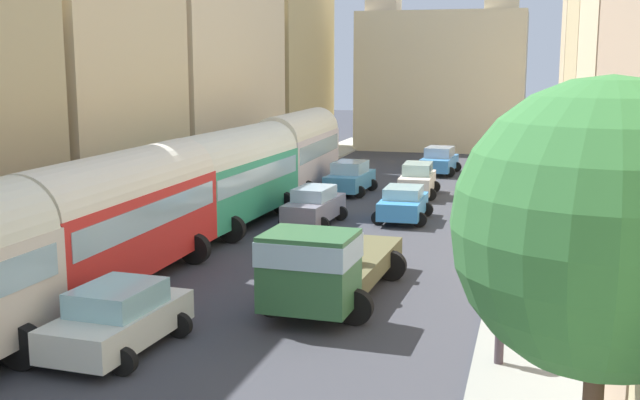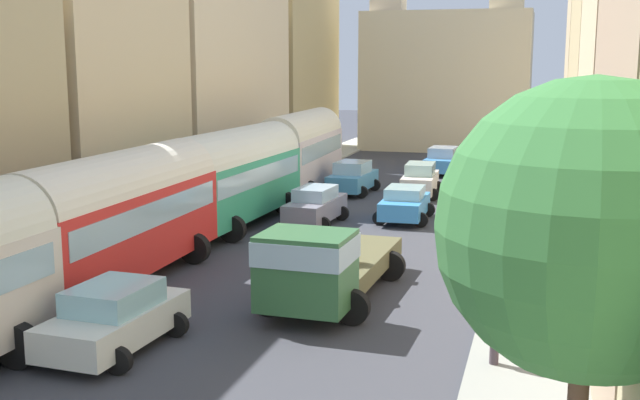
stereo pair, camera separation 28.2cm
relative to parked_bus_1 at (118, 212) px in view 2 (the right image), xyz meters
name	(u,v)px [view 2 (the right image)]	position (x,y,z in m)	size (l,w,h in m)	color
ground_plane	(359,220)	(4.60, 11.50, -2.23)	(154.00, 154.00, 0.00)	#383940
sidewalk_left	(202,210)	(-2.65, 11.50, -2.16)	(2.50, 70.00, 0.14)	#AFAFA4
sidewalk_right	(536,228)	(11.85, 11.50, -2.16)	(2.50, 70.00, 0.14)	gray
building_left_2	(81,94)	(-6.75, 8.81, 3.08)	(5.70, 9.21, 10.61)	beige
building_left_3	(211,65)	(-6.19, 20.91, 4.23)	(5.05, 13.88, 12.86)	beige
building_left_4	(285,67)	(-6.46, 34.59, 4.08)	(5.11, 11.81, 12.61)	tan
building_right_3	(623,70)	(15.32, 18.66, 4.02)	(4.87, 14.30, 12.46)	#CBB380
building_right_4	(606,67)	(15.42, 31.09, 4.12)	(4.63, 9.41, 12.69)	beige
distant_church	(447,72)	(4.60, 40.82, 3.68)	(12.49, 7.29, 17.61)	beige
parked_bus_1	(118,212)	(0.00, 0.00, 0.00)	(3.28, 9.46, 4.01)	red
parked_bus_2	(234,173)	(0.00, 9.00, -0.04)	(3.49, 9.17, 3.98)	#2F986F
parked_bus_3	(301,147)	(0.00, 18.00, 0.07)	(3.39, 8.85, 4.13)	silver
cargo_truck_0	(324,264)	(6.44, -0.38, -1.02)	(3.29, 7.27, 2.37)	#2E5C34
car_0	(405,204)	(6.49, 11.91, -1.49)	(2.32, 3.71, 1.45)	#3887CD
car_1	(420,180)	(6.15, 18.25, -1.40)	(2.23, 4.03, 1.67)	beige
car_2	(443,161)	(6.23, 26.54, -1.42)	(2.45, 4.03, 1.63)	#3D86CF
car_3	(115,317)	(2.67, -4.80, -1.45)	(2.52, 4.04, 1.56)	silver
car_4	(315,206)	(3.11, 10.07, -1.43)	(2.24, 4.05, 1.58)	gray
car_5	(353,178)	(2.71, 18.12, -1.41)	(2.43, 3.96, 1.65)	#4590BD
pedestrian_1	(495,324)	(11.16, -3.61, -1.20)	(0.43, 0.43, 1.78)	#473B42
pedestrian_2	(558,286)	(12.49, -0.21, -1.20)	(0.42, 0.42, 1.77)	#7C6E59
roadside_tree_0	(588,231)	(12.50, -10.84, 2.44)	(3.48, 3.48, 6.42)	brown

